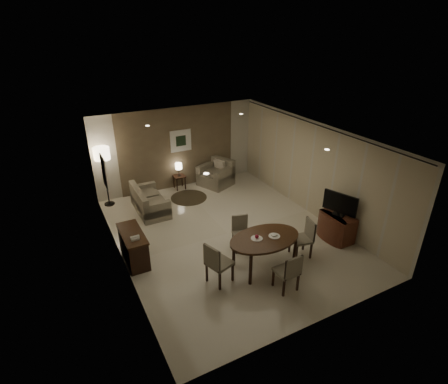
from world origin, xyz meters
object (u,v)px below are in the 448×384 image
chair_near (286,271)px  chair_right (301,239)px  sofa (150,199)px  armchair (216,173)px  console_desk (134,247)px  chair_far (242,234)px  dining_table (264,252)px  chair_left (220,262)px  side_table (180,182)px  floor_lamp (105,177)px  tv_cabinet (337,227)px

chair_near → chair_right: 1.29m
sofa → armchair: bearing=-73.0°
console_desk → sofa: sofa is taller
chair_near → chair_far: 1.67m
chair_near → dining_table: bearing=-90.5°
chair_far → console_desk: bearing=177.1°
chair_left → armchair: (2.17, 4.56, -0.05)m
dining_table → chair_near: bearing=-89.4°
chair_far → side_table: bearing=105.8°
chair_far → sofa: bearing=130.2°
chair_far → chair_right: size_ratio=0.92×
console_desk → side_table: console_desk is taller
chair_near → chair_right: (1.02, 0.79, 0.01)m
chair_near → console_desk: bearing=-44.7°
chair_left → chair_right: chair_left is taller
dining_table → chair_right: size_ratio=1.81×
chair_near → chair_right: bearing=-143.4°
chair_right → chair_far: bearing=-116.1°
chair_right → floor_lamp: bearing=-131.6°
chair_left → armchair: bearing=-44.1°
side_table → floor_lamp: 2.46m
armchair → tv_cabinet: bearing=-7.9°
console_desk → chair_right: chair_right is taller
side_table → sofa: bearing=-141.6°
chair_left → chair_far: bearing=-69.9°
floor_lamp → chair_right: bearing=-53.6°
chair_right → console_desk: bearing=-102.8°
dining_table → armchair: bearing=77.1°
side_table → floor_lamp: floor_lamp is taller
console_desk → chair_left: chair_left is taller
dining_table → tv_cabinet: bearing=3.1°
chair_right → chair_left: bearing=-79.4°
chair_far → dining_table: bearing=-69.2°
chair_left → sofa: chair_left is taller
console_desk → chair_left: size_ratio=1.22×
chair_far → tv_cabinet: bearing=-1.9°
dining_table → chair_far: chair_far is taller
dining_table → sofa: (-1.51, 3.81, -0.02)m
chair_near → side_table: chair_near is taller
dining_table → chair_far: bearing=96.2°
dining_table → chair_left: size_ratio=1.71×
console_desk → dining_table: 3.03m
console_desk → chair_far: chair_far is taller
tv_cabinet → chair_left: bearing=-178.3°
chair_right → side_table: size_ratio=1.99×
dining_table → console_desk: bearing=147.6°
floor_lamp → armchair: bearing=-3.5°
floor_lamp → chair_far: bearing=-58.4°
side_table → armchair: bearing=-13.3°
tv_cabinet → side_table: (-2.50, 4.75, -0.12)m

